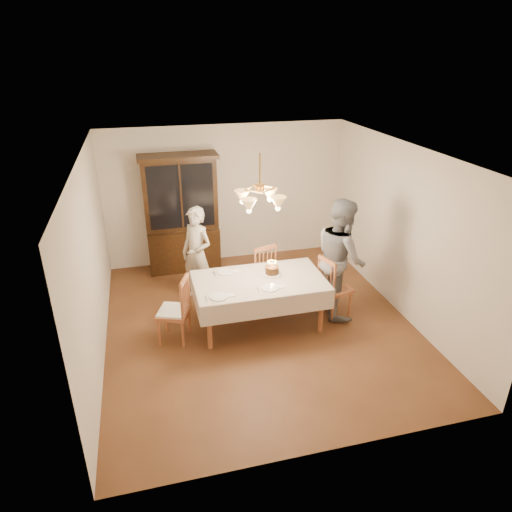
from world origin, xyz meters
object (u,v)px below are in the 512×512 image
object	(u,v)px
chair_far_side	(260,274)
birthday_cake	(272,270)
china_hutch	(182,216)
dining_table	(259,284)
elderly_woman	(197,254)

from	to	relation	value
chair_far_side	birthday_cake	xyz separation A→B (m)	(0.01, -0.65, 0.37)
china_hutch	chair_far_side	world-z (taller)	china_hutch
dining_table	china_hutch	xyz separation A→B (m)	(-0.87, 2.25, 0.36)
chair_far_side	birthday_cake	world-z (taller)	chair_far_side
china_hutch	chair_far_side	distance (m)	1.92
dining_table	birthday_cake	xyz separation A→B (m)	(0.23, 0.14, 0.13)
dining_table	china_hutch	size ratio (longest dim) A/B	0.88
chair_far_side	china_hutch	bearing A→B (deg)	126.51
dining_table	chair_far_side	distance (m)	0.85
chair_far_side	birthday_cake	size ratio (longest dim) A/B	3.33
dining_table	birthday_cake	distance (m)	0.30
elderly_woman	birthday_cake	distance (m)	1.36
birthday_cake	dining_table	bearing A→B (deg)	-149.32
elderly_woman	birthday_cake	xyz separation A→B (m)	(1.00, -0.92, 0.03)
china_hutch	birthday_cake	world-z (taller)	china_hutch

